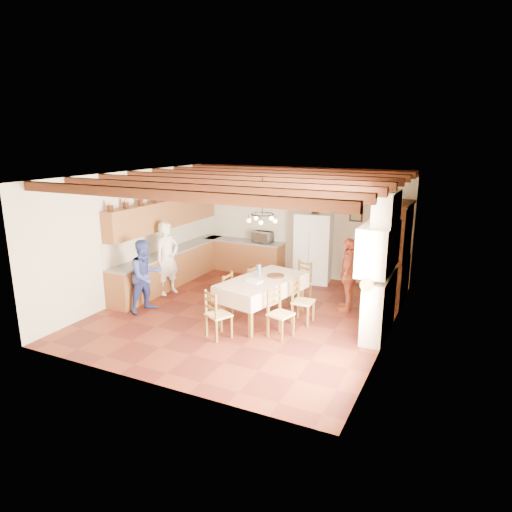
{
  "coord_description": "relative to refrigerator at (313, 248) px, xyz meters",
  "views": [
    {
      "loc": [
        4.25,
        -8.34,
        3.76
      ],
      "look_at": [
        0.1,
        0.3,
        1.25
      ],
      "focal_mm": 32.0,
      "sensor_mm": 36.0,
      "label": 1
    }
  ],
  "objects": [
    {
      "name": "hutch",
      "position": [
        2.2,
        -0.63,
        0.24
      ],
      "size": [
        0.56,
        1.3,
        2.34
      ],
      "primitive_type": null,
      "rotation": [
        0.0,
        0.0,
        -0.02
      ],
      "color": "#351B0F",
      "rests_on": "floor"
    },
    {
      "name": "fridge_vase",
      "position": [
        0.02,
        0.0,
        1.07
      ],
      "size": [
        0.33,
        0.33,
        0.28
      ],
      "primitive_type": "imported",
      "rotation": [
        0.0,
        0.0,
        -0.23
      ],
      "color": "#351B0F",
      "rests_on": "refrigerator"
    },
    {
      "name": "countertop_left",
      "position": [
        -3.25,
        -1.82,
        -0.04
      ],
      "size": [
        0.62,
        4.3,
        0.04
      ],
      "primitive_type": "cube",
      "color": "slate",
      "rests_on": "lower_cabinets_left"
    },
    {
      "name": "chair_right_far",
      "position": [
        0.74,
        -2.79,
        -0.44
      ],
      "size": [
        0.4,
        0.42,
        0.96
      ],
      "primitive_type": null,
      "rotation": [
        0.0,
        0.0,
        1.58
      ],
      "color": "brown",
      "rests_on": "floor"
    },
    {
      "name": "wall_back",
      "position": [
        -0.55,
        0.39,
        0.58
      ],
      "size": [
        6.0,
        0.02,
        3.0
      ],
      "primitive_type": "cube",
      "color": "beige",
      "rests_on": "ground"
    },
    {
      "name": "countertop_back",
      "position": [
        -2.1,
        0.08,
        -0.04
      ],
      "size": [
        2.34,
        0.62,
        0.04
      ],
      "primitive_type": "cube",
      "color": "slate",
      "rests_on": "lower_cabinets_back"
    },
    {
      "name": "wall_right",
      "position": [
        2.46,
        -2.87,
        0.58
      ],
      "size": [
        0.02,
        6.5,
        3.0
      ],
      "primitive_type": "cube",
      "color": "beige",
      "rests_on": "ground"
    },
    {
      "name": "person_woman_blue",
      "position": [
        -2.61,
        -3.65,
        -0.11
      ],
      "size": [
        0.82,
        0.93,
        1.62
      ],
      "primitive_type": "imported",
      "rotation": [
        0.0,
        0.0,
        1.27
      ],
      "color": "#333F93",
      "rests_on": "floor"
    },
    {
      "name": "ceiling_beams",
      "position": [
        -0.55,
        -2.87,
        1.99
      ],
      "size": [
        6.0,
        6.3,
        0.16
      ],
      "primitive_type": null,
      "color": "#3C190C",
      "rests_on": "ground"
    },
    {
      "name": "chair_left_near",
      "position": [
        -1.0,
        -3.16,
        -0.44
      ],
      "size": [
        0.4,
        0.42,
        0.96
      ],
      "primitive_type": null,
      "rotation": [
        0.0,
        0.0,
        -1.58
      ],
      "color": "brown",
      "rests_on": "floor"
    },
    {
      "name": "chandelier",
      "position": [
        -0.12,
        -2.96,
        1.33
      ],
      "size": [
        0.47,
        0.47,
        0.03
      ],
      "primitive_type": "torus",
      "color": "black",
      "rests_on": "ground"
    },
    {
      "name": "wall_picture",
      "position": [
        1.0,
        0.36,
        0.93
      ],
      "size": [
        0.34,
        0.03,
        0.42
      ],
      "primitive_type": "cube",
      "color": "black",
      "rests_on": "ground"
    },
    {
      "name": "upper_cabinets",
      "position": [
        -3.38,
        -1.82,
        0.93
      ],
      "size": [
        0.35,
        4.2,
        0.7
      ],
      "primitive_type": "cube",
      "color": "brown",
      "rests_on": "ground"
    },
    {
      "name": "lower_cabinets_left",
      "position": [
        -3.25,
        -1.82,
        -0.49
      ],
      "size": [
        0.6,
        4.3,
        0.86
      ],
      "primitive_type": "cube",
      "color": "brown",
      "rests_on": "ground"
    },
    {
      "name": "chair_right_near",
      "position": [
        0.59,
        -3.64,
        -0.44
      ],
      "size": [
        0.5,
        0.51,
        0.96
      ],
      "primitive_type": null,
      "rotation": [
        0.0,
        0.0,
        1.3
      ],
      "color": "brown",
      "rests_on": "floor"
    },
    {
      "name": "backsplash_left",
      "position": [
        -3.54,
        -1.82,
        0.28
      ],
      "size": [
        0.03,
        4.3,
        0.6
      ],
      "primitive_type": "cube",
      "color": "beige",
      "rests_on": "ground"
    },
    {
      "name": "floor",
      "position": [
        -0.55,
        -2.87,
        -0.93
      ],
      "size": [
        6.0,
        6.5,
        0.02
      ],
      "primitive_type": "cube",
      "color": "#521D17",
      "rests_on": "ground"
    },
    {
      "name": "backsplash_back",
      "position": [
        -2.1,
        0.36,
        0.28
      ],
      "size": [
        2.3,
        0.03,
        0.6
      ],
      "primitive_type": "cube",
      "color": "beige",
      "rests_on": "ground"
    },
    {
      "name": "wall_front",
      "position": [
        -0.55,
        -6.13,
        0.58
      ],
      "size": [
        6.0,
        0.02,
        3.0
      ],
      "primitive_type": "cube",
      "color": "beige",
      "rests_on": "ground"
    },
    {
      "name": "chair_end_far",
      "position": [
        0.25,
        -1.66,
        -0.44
      ],
      "size": [
        0.53,
        0.52,
        0.96
      ],
      "primitive_type": null,
      "rotation": [
        0.0,
        0.0,
        -0.34
      ],
      "color": "brown",
      "rests_on": "floor"
    },
    {
      "name": "fireplace",
      "position": [
        2.17,
        -2.67,
        0.48
      ],
      "size": [
        0.56,
        1.6,
        2.8
      ],
      "primitive_type": null,
      "color": "beige",
      "rests_on": "ground"
    },
    {
      "name": "chair_left_far",
      "position": [
        -0.76,
        -2.42,
        -0.44
      ],
      "size": [
        0.46,
        0.48,
        0.96
      ],
      "primitive_type": null,
      "rotation": [
        0.0,
        0.0,
        -1.72
      ],
      "color": "brown",
      "rests_on": "floor"
    },
    {
      "name": "person_woman_red",
      "position": [
        1.38,
        -1.68,
        -0.1
      ],
      "size": [
        0.43,
        0.98,
        1.65
      ],
      "primitive_type": "imported",
      "rotation": [
        0.0,
        0.0,
        -1.54
      ],
      "color": "#A94429",
      "rests_on": "floor"
    },
    {
      "name": "microwave",
      "position": [
        -1.52,
        0.08,
        0.12
      ],
      "size": [
        0.56,
        0.41,
        0.3
      ],
      "primitive_type": "imported",
      "rotation": [
        0.0,
        0.0,
        -0.09
      ],
      "color": "silver",
      "rests_on": "countertop_back"
    },
    {
      "name": "wall_left",
      "position": [
        -3.56,
        -2.87,
        0.58
      ],
      "size": [
        0.02,
        6.5,
        3.0
      ],
      "primitive_type": "cube",
      "color": "beige",
      "rests_on": "ground"
    },
    {
      "name": "ceiling",
      "position": [
        -0.55,
        -2.87,
        2.09
      ],
      "size": [
        6.0,
        6.5,
        0.02
      ],
      "primitive_type": "cube",
      "color": "white",
      "rests_on": "ground"
    },
    {
      "name": "lower_cabinets_back",
      "position": [
        -2.1,
        0.08,
        -0.49
      ],
      "size": [
        2.3,
        0.6,
        0.86
      ],
      "primitive_type": "cube",
      "color": "brown",
      "rests_on": "ground"
    },
    {
      "name": "chair_end_near",
      "position": [
        -0.48,
        -4.17,
        -0.44
      ],
      "size": [
        0.56,
        0.55,
        0.96
      ],
      "primitive_type": null,
      "rotation": [
        0.0,
        0.0,
        2.67
      ],
      "color": "brown",
      "rests_on": "floor"
    },
    {
      "name": "person_man",
      "position": [
        -2.88,
        -2.49,
        -0.03
      ],
      "size": [
        0.6,
        0.75,
        1.79
      ],
      "primitive_type": "imported",
      "rotation": [
        0.0,
        0.0,
        1.27
      ],
      "color": "white",
      "rests_on": "floor"
    },
    {
      "name": "refrigerator",
      "position": [
        0.0,
        0.0,
        0.0
      ],
      "size": [
        1.02,
        0.88,
        1.85
      ],
      "primitive_type": "cube",
      "rotation": [
        0.0,
        0.0,
        0.14
      ],
      "color": "white",
      "rests_on": "floor"
    },
    {
      "name": "dining_table",
      "position": [
        -0.12,
        -2.96,
        -0.13
      ],
      "size": [
        1.45,
        2.19,
        0.88
      ],
      "rotation": [
        0.0,
        0.0,
        -0.22
      ],
      "color": "silver",
      "rests_on": "floor"
    }
  ]
}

